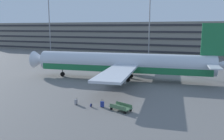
# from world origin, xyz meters

# --- Properties ---
(ground_plane) EXTENTS (600.00, 600.00, 0.00)m
(ground_plane) POSITION_xyz_m (0.00, 0.00, 0.00)
(ground_plane) COLOR slate
(terminal_structure) EXTENTS (168.52, 19.31, 12.00)m
(terminal_structure) POSITION_xyz_m (0.00, 54.01, 6.00)
(terminal_structure) COLOR gray
(terminal_structure) RESTS_ON ground_plane
(airliner) EXTENTS (39.49, 32.05, 10.69)m
(airliner) POSITION_xyz_m (4.07, 0.55, 3.14)
(airliner) COLOR silver
(airliner) RESTS_ON ground_plane
(light_mast_far_left) EXTENTS (1.80, 0.50, 24.60)m
(light_mast_far_left) POSITION_xyz_m (-39.21, 36.52, 14.03)
(light_mast_far_left) COLOR gray
(light_mast_far_left) RESTS_ON ground_plane
(light_mast_left) EXTENTS (1.80, 0.50, 24.15)m
(light_mast_left) POSITION_xyz_m (0.46, 36.52, 13.80)
(light_mast_left) COLOR gray
(light_mast_left) RESTS_ON ground_plane
(suitcase_teal) EXTENTS (0.24, 0.41, 0.88)m
(suitcase_teal) POSITION_xyz_m (2.90, -15.93, 0.37)
(suitcase_teal) COLOR gray
(suitcase_teal) RESTS_ON ground_plane
(suitcase_large) EXTENTS (0.51, 0.30, 0.98)m
(suitcase_large) POSITION_xyz_m (6.53, -15.62, 0.40)
(suitcase_large) COLOR navy
(suitcase_large) RESTS_ON ground_plane
(backpack_navy) EXTENTS (0.28, 0.36, 0.53)m
(backpack_navy) POSITION_xyz_m (5.16, -16.11, 0.23)
(backpack_navy) COLOR navy
(backpack_navy) RESTS_ON ground_plane
(baggage_cart) EXTENTS (3.34, 2.05, 0.82)m
(baggage_cart) POSITION_xyz_m (9.14, -15.97, 0.43)
(baggage_cart) COLOR #4C724C
(baggage_cart) RESTS_ON ground_plane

